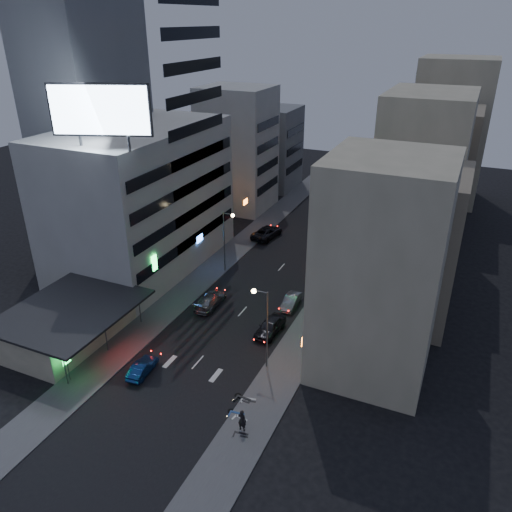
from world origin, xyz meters
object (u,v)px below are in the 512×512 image
Objects in this scene: parked_car_right_far at (335,253)px; scooter_blue at (245,408)px; scooter_black_b at (252,394)px; scooter_silver_b at (256,394)px; parked_car_left at (267,232)px; person at (242,420)px; parked_car_right_near at (270,327)px; scooter_black_a at (249,429)px; scooter_silver_a at (248,415)px; parked_car_right_mid at (291,301)px; road_car_blue at (142,368)px; road_car_silver at (210,300)px.

scooter_blue is (1.50, -31.97, -0.09)m from parked_car_right_far.
scooter_black_b is 0.41m from scooter_silver_b.
parked_car_left is 2.99× the size of person.
parked_car_right_near is 2.33× the size of scooter_black_b.
scooter_blue is (2.67, -11.80, -0.11)m from parked_car_right_near.
scooter_black_a is 0.98× the size of scooter_silver_a.
parked_car_left reaches higher than parked_car_right_far.
scooter_blue reaches higher than scooter_silver_b.
scooter_silver_b is (-0.41, 3.72, -0.42)m from person.
scooter_black_b is at bearing 0.48° from scooter_blue.
scooter_silver_b is at bearing 7.06° from scooter_black_a.
parked_car_left is at bearing 31.41° from scooter_silver_a.
parked_car_right_mid is 18.68m from road_car_blue.
person is 3.56m from scooter_black_b.
parked_car_left is at bearing 8.49° from scooter_silver_b.
parked_car_left is 38.84m from person.
parked_car_left reaches higher than scooter_silver_a.
parked_car_right_mid is at bearing 128.22° from parked_car_left.
parked_car_right_far is 1.42× the size of road_car_blue.
person reaches higher than road_car_blue.
parked_car_right_mid is 2.24× the size of scooter_silver_a.
parked_car_left is 37.05m from scooter_blue.
road_car_silver is at bearing 32.12° from scooter_blue.
person is 1.12× the size of scooter_black_a.
road_car_blue is at bearing 100.54° from parked_car_left.
scooter_silver_b is at bearing 118.88° from parked_car_left.
parked_car_right_far is 1.05× the size of road_car_silver.
scooter_black_a is at bearing 160.57° from road_car_blue.
parked_car_right_mid is at bearing 2.33° from scooter_blue.
scooter_silver_a is (-0.68, 1.31, 0.01)m from scooter_black_a.
parked_car_right_mid is 18.53m from scooter_silver_a.
scooter_blue is at bearing 24.37° from scooter_black_a.
person is at bearing 67.63° from scooter_black_a.
scooter_silver_a is (11.52, -14.63, -0.09)m from road_car_silver.
road_car_silver is (1.72, -20.74, -0.06)m from parked_car_left.
person is at bearing -92.56° from parked_car_right_far.
road_car_blue is (-8.37, -16.70, -0.02)m from parked_car_right_mid.
scooter_silver_b is (0.32, 0.25, -0.06)m from scooter_black_b.
parked_car_right_far is 30.01m from scooter_silver_b.
parked_car_right_far reaches higher than scooter_black_a.
parked_car_left is 1.13× the size of road_car_silver.
parked_car_right_far reaches higher than road_car_blue.
scooter_black_a is 4.03m from scooter_silver_b.
road_car_blue is 2.03× the size of scooter_blue.
scooter_black_b is at bearing 114.96° from scooter_silver_b.
parked_car_right_near is 20.21m from parked_car_right_far.
parked_car_right_far is 2.77× the size of person.
scooter_blue is at bearing -70.63° from person.
scooter_black_b is at bearing 128.98° from road_car_silver.
parked_car_right_near reaches higher than road_car_silver.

